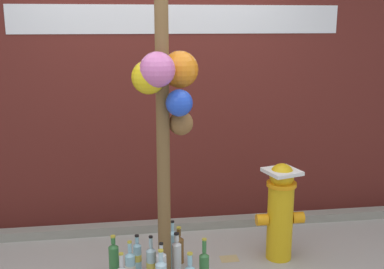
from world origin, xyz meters
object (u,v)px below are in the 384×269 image
object	(u,v)px
memorial_post	(166,72)
bottle_4	(173,248)
bottle_6	(130,266)
bottle_8	(114,260)
fire_hydrant	(280,209)
bottle_9	(137,255)
bottle_0	(151,261)
bottle_10	(177,258)
bottle_5	(204,266)
bottle_1	(179,248)

from	to	relation	value
memorial_post	bottle_4	distance (m)	1.41
bottle_4	bottle_6	bearing A→B (deg)	-154.29
bottle_6	bottle_8	xyz separation A→B (m)	(-0.12, 0.07, 0.02)
fire_hydrant	bottle_8	world-z (taller)	fire_hydrant
bottle_8	bottle_9	distance (m)	0.21
bottle_6	bottle_9	size ratio (longest dim) A/B	1.12
fire_hydrant	bottle_8	xyz separation A→B (m)	(-1.34, -0.14, -0.27)
memorial_post	fire_hydrant	distance (m)	1.49
bottle_0	bottle_9	world-z (taller)	bottle_0
bottle_6	bottle_10	distance (m)	0.35
memorial_post	bottle_5	world-z (taller)	memorial_post
bottle_6	bottle_10	xyz separation A→B (m)	(0.35, 0.02, 0.03)
memorial_post	bottle_5	bearing A→B (deg)	-12.43
bottle_1	bottle_6	bearing A→B (deg)	-148.86
bottle_6	bottle_10	world-z (taller)	bottle_10
bottle_1	bottle_5	size ratio (longest dim) A/B	0.87
bottle_0	bottle_1	xyz separation A→B (m)	(0.23, 0.16, 0.01)
memorial_post	bottle_6	size ratio (longest dim) A/B	7.89
bottle_0	bottle_10	bearing A→B (deg)	-14.76
memorial_post	bottle_9	world-z (taller)	memorial_post
fire_hydrant	bottle_5	xyz separation A→B (m)	(-0.67, -0.29, -0.29)
bottle_9	bottle_10	xyz separation A→B (m)	(0.29, -0.15, 0.04)
bottle_8	bottle_10	world-z (taller)	bottle_10
bottle_6	bottle_5	bearing A→B (deg)	-9.68
bottle_0	bottle_4	xyz separation A→B (m)	(0.18, 0.09, 0.05)
bottle_0	bottle_1	world-z (taller)	bottle_0
bottle_10	bottle_6	bearing A→B (deg)	-175.98
bottle_0	bottle_4	world-z (taller)	bottle_4
bottle_5	bottle_6	distance (m)	0.55
bottle_5	bottle_8	bearing A→B (deg)	166.54
bottle_1	memorial_post	bearing A→B (deg)	-111.79
fire_hydrant	bottle_0	size ratio (longest dim) A/B	2.51
bottle_5	memorial_post	bearing A→B (deg)	167.57
fire_hydrant	bottle_10	size ratio (longest dim) A/B	2.26
bottle_4	memorial_post	bearing A→B (deg)	-104.62
memorial_post	bottle_10	size ratio (longest dim) A/B	7.21
bottle_5	bottle_10	world-z (taller)	bottle_10
bottle_0	bottle_4	size ratio (longest dim) A/B	0.81
bottle_1	bottle_4	world-z (taller)	bottle_4
bottle_0	bottle_5	size ratio (longest dim) A/B	0.91
bottle_8	memorial_post	bearing A→B (deg)	-14.12
memorial_post	bottle_1	distance (m)	1.47
bottle_10	memorial_post	bearing A→B (deg)	-137.97
bottle_1	bottle_0	bearing A→B (deg)	-145.09
bottle_10	bottle_4	bearing A→B (deg)	96.41
bottle_1	bottle_4	xyz separation A→B (m)	(-0.06, -0.08, 0.04)
memorial_post	bottle_1	world-z (taller)	memorial_post
bottle_8	bottle_10	distance (m)	0.47
bottle_4	bottle_8	bearing A→B (deg)	-168.18
bottle_6	bottle_8	world-z (taller)	bottle_8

